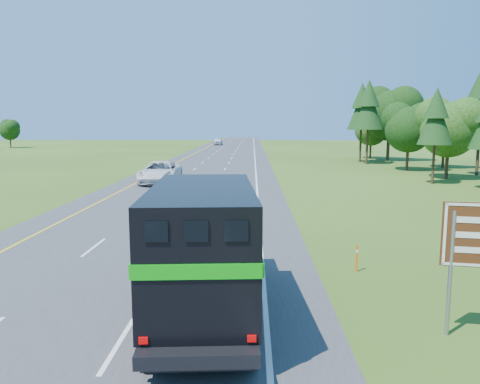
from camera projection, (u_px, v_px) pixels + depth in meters
The scene contains 6 objects.
road at pixel (212, 167), 59.00m from camera, with size 15.00×260.00×0.04m, color #38383A.
lane_markings at pixel (212, 167), 59.00m from camera, with size 11.15×260.00×0.01m.
horse_truck at pixel (204, 245), 13.05m from camera, with size 3.18×8.59×3.73m.
white_suv at pixel (160, 172), 42.68m from camera, with size 3.27×7.10×1.97m, color silver.
far_car at pixel (218, 141), 120.21m from camera, with size 2.10×5.21×1.78m, color silver.
delineator at pixel (357, 257), 17.16m from camera, with size 0.08×0.05×0.99m.
Camera 1 is at (5.10, -8.72, 5.39)m, focal length 35.00 mm.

